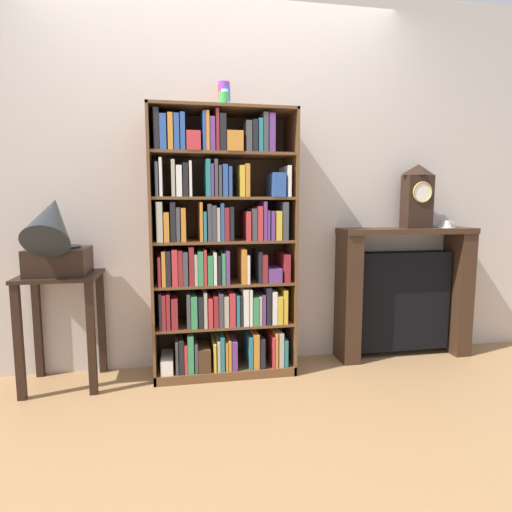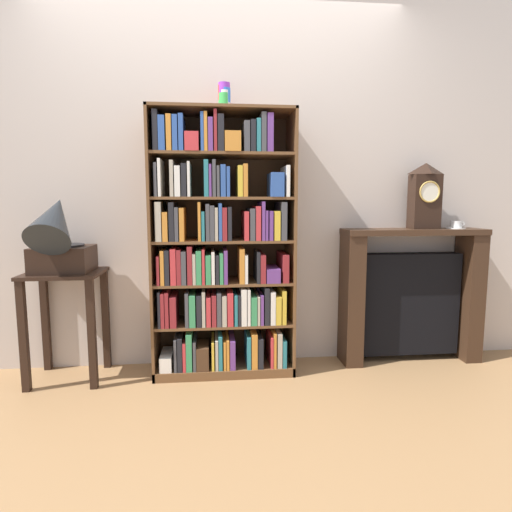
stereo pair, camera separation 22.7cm
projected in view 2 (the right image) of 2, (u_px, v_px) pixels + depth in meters
The scene contains 9 objects.
ground_plane at pixel (225, 375), 2.87m from camera, with size 7.90×6.40×0.02m, color #997047.
wall_back at pixel (245, 181), 2.99m from camera, with size 4.90×0.08×2.60m, color beige.
bookshelf at pixel (221, 254), 2.81m from camera, with size 0.93×0.35×1.74m.
cup_stack at pixel (224, 97), 2.73m from camera, with size 0.08×0.08×0.17m.
side_table_left at pixel (66, 304), 2.73m from camera, with size 0.46×0.41×0.71m.
gramophone at pixel (58, 237), 2.60m from camera, with size 0.34×0.50×0.55m.
fireplace_mantel at pixel (410, 296), 3.07m from camera, with size 1.00×0.26×0.96m.
mantel_clock at pixel (425, 196), 2.96m from camera, with size 0.20×0.13×0.46m.
teacup_with_saucer at pixel (456, 225), 3.02m from camera, with size 0.13×0.13×0.05m.
Camera 2 is at (-0.08, -2.75, 1.15)m, focal length 29.76 mm.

